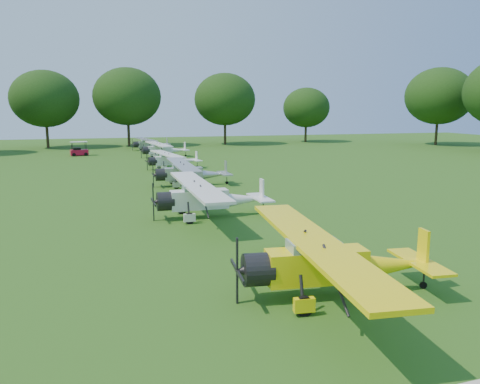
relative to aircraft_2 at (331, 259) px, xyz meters
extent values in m
plane|color=#285515|center=(-1.58, 9.99, -1.30)|extent=(160.00, 160.00, 0.00)
cylinder|color=#302412|center=(47.31, 54.96, 1.11)|extent=(0.44, 0.44, 4.81)
ellipsoid|color=black|center=(47.31, 54.96, 6.99)|extent=(11.23, 11.23, 9.55)
cylinder|color=#302412|center=(28.75, 68.04, 0.55)|extent=(0.44, 0.44, 3.70)
ellipsoid|color=black|center=(28.75, 68.04, 5.07)|extent=(8.63, 8.63, 7.34)
cylinder|color=#302412|center=(12.69, 66.20, 0.96)|extent=(0.44, 0.44, 4.51)
ellipsoid|color=black|center=(12.69, 66.20, 6.47)|extent=(10.52, 10.52, 8.94)
cylinder|color=#302412|center=(-3.71, 66.72, 1.07)|extent=(0.44, 0.44, 4.74)
ellipsoid|color=black|center=(-3.71, 66.72, 6.86)|extent=(11.05, 11.05, 9.39)
cylinder|color=#302412|center=(-16.34, 66.52, 0.95)|extent=(0.44, 0.44, 4.49)
ellipsoid|color=black|center=(-16.34, 66.52, 6.43)|extent=(10.47, 10.47, 8.90)
cube|color=yellow|center=(-0.53, 0.05, -0.19)|extent=(3.46, 1.29, 1.11)
cone|color=yellow|center=(2.32, -0.20, -0.35)|extent=(3.03, 1.20, 0.95)
cube|color=#8CA5B2|center=(-0.63, 0.05, 0.39)|extent=(1.77, 1.11, 0.58)
cylinder|color=black|center=(-2.53, 0.22, -0.19)|extent=(1.04, 1.18, 1.10)
cube|color=black|center=(-3.21, 0.28, -0.19)|extent=(0.07, 0.13, 2.22)
cube|color=yellow|center=(-0.63, 0.05, 0.66)|extent=(2.48, 11.29, 0.15)
cube|color=yellow|center=(3.37, -0.29, 0.18)|extent=(0.15, 0.59, 1.37)
cube|color=yellow|center=(3.26, -0.28, -0.29)|extent=(1.15, 3.02, 0.10)
cylinder|color=black|center=(-1.48, -1.20, -0.98)|extent=(0.65, 0.22, 0.63)
cylinder|color=black|center=(-1.25, 1.43, -0.98)|extent=(0.65, 0.22, 0.63)
cylinder|color=black|center=(3.48, -0.30, -1.17)|extent=(0.26, 0.11, 0.25)
cube|color=white|center=(-2.11, 12.56, -0.21)|extent=(3.33, 1.04, 1.09)
cone|color=white|center=(0.68, 12.61, -0.36)|extent=(2.92, 0.98, 0.93)
cube|color=#8CA5B2|center=(-2.22, 12.56, 0.36)|extent=(1.67, 0.98, 0.57)
cylinder|color=black|center=(-4.08, 12.53, -0.21)|extent=(0.95, 1.09, 1.08)
cube|color=black|center=(-4.75, 12.52, -0.21)|extent=(0.06, 0.13, 2.18)
cube|color=white|center=(-2.22, 12.56, 0.62)|extent=(1.68, 11.00, 0.15)
cube|color=white|center=(1.72, 12.63, 0.15)|extent=(0.11, 0.57, 1.35)
cube|color=white|center=(1.62, 12.62, -0.31)|extent=(0.93, 2.91, 0.09)
cylinder|color=black|center=(-2.92, 11.25, -0.99)|extent=(0.62, 0.18, 0.62)
cylinder|color=black|center=(-2.96, 13.84, -0.99)|extent=(0.62, 0.18, 0.62)
cylinder|color=black|center=(1.82, 12.63, -1.17)|extent=(0.25, 0.09, 0.25)
cube|color=silver|center=(-1.24, 24.01, -0.29)|extent=(3.08, 0.92, 1.01)
cone|color=silver|center=(1.35, 24.01, -0.43)|extent=(2.69, 0.87, 0.86)
cube|color=#8CA5B2|center=(-1.34, 24.01, 0.24)|extent=(1.54, 0.89, 0.53)
cylinder|color=black|center=(-3.07, 24.01, -0.29)|extent=(0.87, 1.00, 1.00)
cube|color=black|center=(-3.69, 24.01, -0.29)|extent=(0.06, 0.12, 2.02)
cube|color=silver|center=(-1.34, 24.01, 0.48)|extent=(1.41, 10.19, 0.13)
cube|color=silver|center=(2.31, 24.02, 0.05)|extent=(0.10, 0.53, 1.25)
cube|color=silver|center=(2.22, 24.02, -0.38)|extent=(0.82, 2.69, 0.09)
cylinder|color=black|center=(-2.01, 22.81, -1.01)|extent=(0.58, 0.15, 0.58)
cylinder|color=black|center=(-2.01, 25.21, -1.01)|extent=(0.58, 0.15, 0.58)
cylinder|color=black|center=(2.41, 24.02, -1.18)|extent=(0.23, 0.08, 0.23)
cube|color=white|center=(-1.16, 35.13, -0.40)|extent=(2.84, 1.24, 0.90)
cone|color=white|center=(1.13, 35.50, -0.53)|extent=(2.49, 1.14, 0.77)
cube|color=#8CA5B2|center=(-1.24, 35.11, 0.07)|extent=(1.48, 1.00, 0.47)
cylinder|color=black|center=(-2.76, 34.87, -0.40)|extent=(0.90, 1.00, 0.89)
cube|color=black|center=(-3.31, 34.78, -0.40)|extent=(0.07, 0.11, 1.80)
cube|color=white|center=(-1.24, 35.11, 0.29)|extent=(2.68, 9.16, 0.12)
cube|color=white|center=(1.97, 35.63, -0.10)|extent=(0.16, 0.48, 1.11)
cube|color=white|center=(1.89, 35.62, -0.48)|extent=(1.10, 2.48, 0.08)
cylinder|color=black|center=(-1.66, 33.96, -1.04)|extent=(0.53, 0.22, 0.51)
cylinder|color=black|center=(-2.00, 36.07, -1.04)|extent=(0.53, 0.22, 0.51)
cylinder|color=black|center=(2.06, 35.65, -1.19)|extent=(0.21, 0.10, 0.21)
cube|color=white|center=(-0.74, 47.20, -0.33)|extent=(3.05, 1.27, 0.97)
cone|color=white|center=(1.73, 47.54, -0.47)|extent=(2.68, 1.17, 0.83)
cube|color=#8CA5B2|center=(-0.83, 47.19, 0.18)|extent=(1.58, 1.04, 0.51)
cylinder|color=black|center=(-2.48, 46.97, -0.33)|extent=(0.95, 1.06, 0.96)
cube|color=black|center=(-3.08, 46.89, -0.33)|extent=(0.07, 0.12, 1.94)
cube|color=white|center=(-0.83, 47.19, 0.41)|extent=(2.64, 9.88, 0.13)
cube|color=white|center=(2.65, 47.66, 0.00)|extent=(0.16, 0.52, 1.20)
cube|color=white|center=(2.55, 47.65, -0.42)|extent=(1.13, 2.67, 0.08)
cylinder|color=black|center=(-1.32, 45.96, -1.02)|extent=(0.57, 0.22, 0.55)
cylinder|color=black|center=(-1.63, 48.25, -1.02)|extent=(0.57, 0.22, 0.55)
cylinder|color=black|center=(2.74, 47.68, -1.19)|extent=(0.23, 0.10, 0.22)
cube|color=silver|center=(-1.43, 58.63, -0.39)|extent=(2.85, 1.27, 0.90)
cone|color=silver|center=(0.85, 59.02, -0.52)|extent=(2.50, 1.17, 0.77)
cube|color=#8CA5B2|center=(-1.52, 58.61, 0.08)|extent=(1.49, 1.01, 0.47)
cylinder|color=black|center=(-3.04, 58.35, -0.39)|extent=(0.91, 1.01, 0.89)
cube|color=black|center=(-3.59, 58.25, -0.39)|extent=(0.07, 0.11, 1.80)
cube|color=silver|center=(-1.52, 58.61, 0.29)|extent=(2.78, 9.19, 0.12)
cube|color=silver|center=(1.70, 59.17, -0.09)|extent=(0.17, 0.48, 1.12)
cube|color=silver|center=(1.62, 59.15, -0.48)|extent=(1.13, 2.50, 0.08)
cylinder|color=black|center=(-1.93, 57.45, -1.04)|extent=(0.53, 0.22, 0.52)
cylinder|color=black|center=(-2.29, 59.57, -1.04)|extent=(0.53, 0.22, 0.52)
cylinder|color=black|center=(1.79, 59.18, -1.19)|extent=(0.21, 0.10, 0.21)
cube|color=red|center=(-10.86, 52.33, -0.84)|extent=(2.41, 1.59, 0.71)
cube|color=black|center=(-11.16, 52.28, -0.43)|extent=(1.09, 1.26, 0.46)
cube|color=white|center=(-10.86, 52.33, 0.55)|extent=(2.33, 1.67, 0.08)
cylinder|color=black|center=(-11.50, 51.58, -1.07)|extent=(0.47, 0.22, 0.45)
cylinder|color=black|center=(-11.72, 52.82, -1.07)|extent=(0.47, 0.22, 0.45)
cylinder|color=black|center=(-10.00, 51.84, -1.07)|extent=(0.47, 0.22, 0.45)
cylinder|color=black|center=(-10.21, 53.08, -1.07)|extent=(0.47, 0.22, 0.45)
camera|label=1|loc=(-7.03, -13.65, 5.02)|focal=35.00mm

